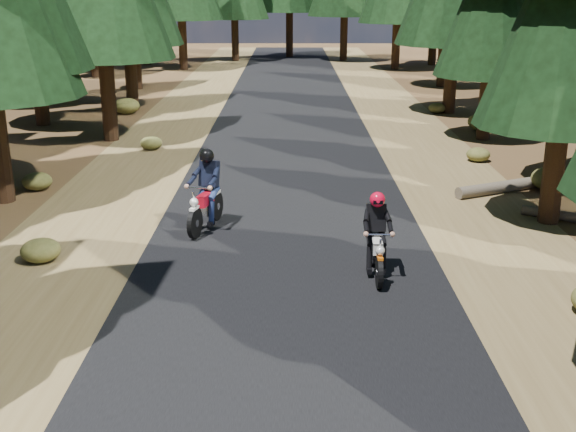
# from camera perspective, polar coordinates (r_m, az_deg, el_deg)

# --- Properties ---
(ground) EXTENTS (120.00, 120.00, 0.00)m
(ground) POSITION_cam_1_polar(r_m,az_deg,el_deg) (12.64, -0.02, -6.83)
(ground) COLOR #432D18
(ground) RESTS_ON ground
(road) EXTENTS (6.00, 100.00, 0.01)m
(road) POSITION_cam_1_polar(r_m,az_deg,el_deg) (17.32, 0.03, 0.07)
(road) COLOR black
(road) RESTS_ON ground
(shoulder_l) EXTENTS (3.20, 100.00, 0.01)m
(shoulder_l) POSITION_cam_1_polar(r_m,az_deg,el_deg) (17.93, -14.84, 0.07)
(shoulder_l) COLOR brown
(shoulder_l) RESTS_ON ground
(shoulder_r) EXTENTS (3.20, 100.00, 0.01)m
(shoulder_r) POSITION_cam_1_polar(r_m,az_deg,el_deg) (17.91, 14.91, 0.05)
(shoulder_r) COLOR brown
(shoulder_r) RESTS_ON ground
(log_near) EXTENTS (5.59, 2.94, 0.32)m
(log_near) POSITION_cam_1_polar(r_m,az_deg,el_deg) (21.09, 19.76, 2.67)
(log_near) COLOR #4C4233
(log_near) RESTS_ON ground
(understory_shrubs) EXTENTS (15.54, 29.97, 0.71)m
(understory_shrubs) POSITION_cam_1_polar(r_m,az_deg,el_deg) (21.61, 3.38, 4.40)
(understory_shrubs) COLOR #474C1E
(understory_shrubs) RESTS_ON ground
(rider_lead) EXTENTS (0.57, 1.81, 1.60)m
(rider_lead) POSITION_cam_1_polar(r_m,az_deg,el_deg) (13.64, 7.00, -2.63)
(rider_lead) COLOR silver
(rider_lead) RESTS_ON road
(rider_follow) EXTENTS (1.11, 2.12, 1.81)m
(rider_follow) POSITION_cam_1_polar(r_m,az_deg,el_deg) (16.27, -6.53, 1.00)
(rider_follow) COLOR #A20A19
(rider_follow) RESTS_ON road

